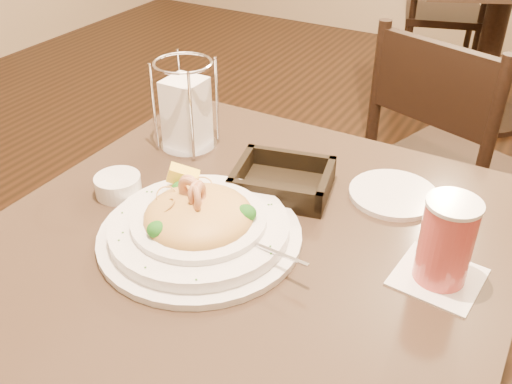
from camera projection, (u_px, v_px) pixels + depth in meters
The scene contains 10 objects.
main_table at pixel (251, 329), 1.16m from camera, with size 0.90×0.90×0.76m.
background_table at pixel (496, 23), 2.87m from camera, with size 1.19×1.19×0.76m.
dining_chair_near at pixel (442, 166), 1.75m from camera, with size 0.53×0.53×0.93m.
dining_chair_far at pixel (446, 8), 3.18m from camera, with size 0.52×0.52×0.93m.
pasta_bowl at pixel (199, 223), 1.00m from camera, with size 0.40×0.36×0.12m.
drink_glass at pixel (446, 242), 0.89m from camera, with size 0.14×0.14×0.15m.
bread_basket at pixel (283, 182), 1.13m from camera, with size 0.22×0.19×0.05m.
napkin_caddy at pixel (186, 111), 1.25m from camera, with size 0.13×0.13×0.20m.
side_plate at pixel (393, 194), 1.12m from camera, with size 0.17×0.17×0.01m, color white.
butter_ramekin at pixel (118, 185), 1.12m from camera, with size 0.09×0.09×0.04m, color white.
Camera 1 is at (0.41, -0.70, 1.39)m, focal length 40.00 mm.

